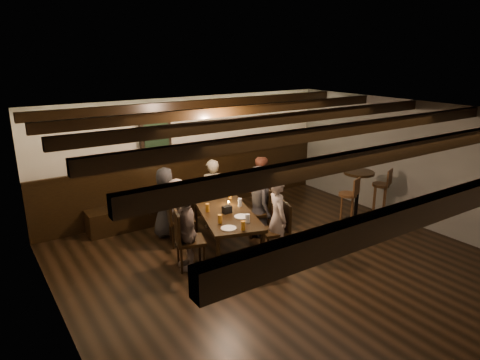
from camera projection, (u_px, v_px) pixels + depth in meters
room at (209, 177)px, 7.84m from camera, size 7.00×7.00×7.00m
dining_table at (226, 215)px, 7.20m from camera, size 1.33×2.00×0.69m
chair_left_near at (180, 228)px, 7.51m from camera, size 0.55×0.55×0.96m
chair_left_far at (189, 250)px, 6.69m from camera, size 0.54×0.54×0.95m
chair_right_near at (258, 220)px, 7.91m from camera, size 0.51×0.51×0.89m
chair_right_far at (275, 240)px, 7.08m from camera, size 0.52×0.52×0.92m
person_bench_left at (166, 202)px, 7.77m from camera, size 0.72×0.58×1.29m
person_bench_centre at (212, 194)px, 8.15m from camera, size 0.56×0.45×1.35m
person_bench_right at (259, 191)px, 8.26m from camera, size 0.79×0.69×1.37m
person_left_near at (178, 212)px, 7.42m from camera, size 0.65×0.86×1.19m
person_left_far at (187, 231)px, 6.58m from camera, size 0.50×0.78×1.23m
person_right_near at (260, 201)px, 7.81m from camera, size 0.59×0.74×1.32m
person_right_far at (278, 218)px, 6.98m from camera, size 0.45×0.56×1.34m
pint_a at (201, 196)px, 7.73m from camera, size 0.07×0.07×0.14m
pint_b at (230, 195)px, 7.83m from camera, size 0.07×0.07×0.14m
pint_c at (207, 208)px, 7.17m from camera, size 0.07×0.07×0.14m
pint_d at (240, 202)px, 7.43m from camera, size 0.07×0.07×0.14m
pint_e at (220, 219)px, 6.69m from camera, size 0.07×0.07×0.14m
pint_f at (248, 218)px, 6.71m from camera, size 0.07×0.07×0.14m
pint_g at (243, 225)px, 6.44m from camera, size 0.07×0.07×0.14m
plate_near at (229, 228)px, 6.50m from camera, size 0.24×0.24×0.01m
plate_far at (242, 217)px, 6.95m from camera, size 0.24×0.24×0.01m
condiment_caddy at (227, 210)px, 7.12m from camera, size 0.15×0.10×0.12m
candle at (228, 204)px, 7.48m from camera, size 0.05×0.05×0.05m
high_top_table at (358, 189)px, 8.37m from camera, size 0.59×0.59×1.05m
bar_stool_left at (347, 211)px, 8.03m from camera, size 0.37×0.38×1.06m
bar_stool_right at (380, 201)px, 8.60m from camera, size 0.37×0.38×1.06m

